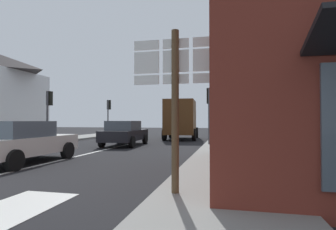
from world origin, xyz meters
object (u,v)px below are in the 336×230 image
traffic_light_near_left (49,105)px  delivery_truck (181,119)px  traffic_light_far_left (109,109)px  traffic_light_far_right (216,109)px  sedan_far (125,133)px  traffic_light_near_right (209,103)px  route_sign_post (175,93)px  sedan_near (21,141)px

traffic_light_near_left → delivery_truck: bearing=38.8°
traffic_light_far_left → traffic_light_far_right: (10.11, -0.20, -0.04)m
sedan_far → traffic_light_far_right: (4.97, 8.55, 1.76)m
traffic_light_near_left → traffic_light_near_right: size_ratio=1.00×
route_sign_post → traffic_light_far_left: bearing=118.4°
delivery_truck → traffic_light_far_left: (-7.51, 2.76, 0.90)m
sedan_far → route_sign_post: route_sign_post is taller
traffic_light_near_left → traffic_light_far_right: 13.26m
route_sign_post → traffic_light_near_right: bearing=90.6°
traffic_light_far_left → traffic_light_near_left: (0.00, -8.79, -0.06)m
traffic_light_near_right → traffic_light_far_right: bearing=90.0°
sedan_far → delivery_truck: bearing=68.4°
sedan_near → traffic_light_far_right: 16.85m
traffic_light_near_right → traffic_light_far_right: (0.00, 7.91, 0.02)m
sedan_far → delivery_truck: size_ratio=0.83×
route_sign_post → traffic_light_far_right: bearing=90.4°
route_sign_post → traffic_light_near_right: (-0.12, 10.83, 0.50)m
sedan_near → delivery_truck: size_ratio=0.82×
delivery_truck → traffic_light_far_right: bearing=44.6°
route_sign_post → traffic_light_far_right: 18.74m
sedan_far → traffic_light_far_right: size_ratio=1.26×
delivery_truck → traffic_light_far_left: traffic_light_far_left is taller
sedan_near → route_sign_post: size_ratio=1.31×
delivery_truck → sedan_far: bearing=-111.6°
delivery_truck → traffic_light_near_right: 6.01m
delivery_truck → traffic_light_far_right: 3.75m
sedan_near → traffic_light_far_right: traffic_light_far_right is taller
sedan_far → traffic_light_near_right: 5.31m
sedan_near → traffic_light_far_left: size_ratio=1.22×
traffic_light_far_left → traffic_light_near_right: 12.96m
sedan_near → route_sign_post: route_sign_post is taller
traffic_light_far_right → traffic_light_near_left: bearing=-139.6°
traffic_light_far_left → traffic_light_near_right: bearing=-38.7°
sedan_near → traffic_light_far_left: 16.51m
sedan_near → sedan_far: 7.19m
traffic_light_far_left → traffic_light_near_left: bearing=-90.0°
route_sign_post → traffic_light_far_left: 21.53m
traffic_light_far_left → sedan_near: bearing=-75.3°
sedan_near → sedan_far: bearing=82.2°
sedan_near → traffic_light_near_left: size_ratio=1.25×
sedan_far → traffic_light_far_left: bearing=120.4°
sedan_far → traffic_light_far_left: traffic_light_far_left is taller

